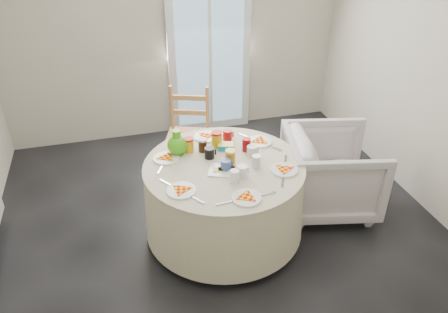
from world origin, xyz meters
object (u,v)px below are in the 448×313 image
object	(u,v)px
table	(224,199)
green_pitcher	(177,139)
wooden_chair	(188,138)
armchair	(331,172)

from	to	relation	value
table	green_pitcher	size ratio (longest dim) A/B	6.20
table	wooden_chair	world-z (taller)	wooden_chair
table	armchair	world-z (taller)	armchair
table	green_pitcher	bearing A→B (deg)	140.82
green_pitcher	table	bearing A→B (deg)	-54.46
wooden_chair	green_pitcher	xyz separation A→B (m)	(-0.22, -0.71, 0.40)
wooden_chair	green_pitcher	bearing A→B (deg)	-87.34
wooden_chair	armchair	distance (m)	1.47
armchair	green_pitcher	size ratio (longest dim) A/B	3.88
table	armchair	distance (m)	1.08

